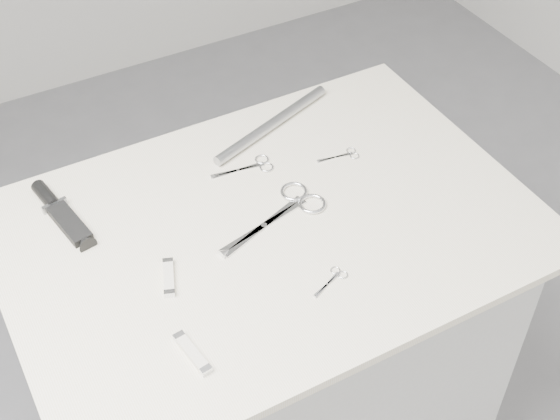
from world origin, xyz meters
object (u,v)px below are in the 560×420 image
embroidery_scissors_a (253,166)px  embroidery_scissors_b (344,155)px  large_shears (289,207)px  metal_rail (272,124)px  sheathed_knife (59,211)px  pocket_knife_a (192,353)px  pocket_knife_b (169,277)px  tiny_scissors (333,279)px  plinth (271,368)px

embroidery_scissors_a → embroidery_scissors_b: same height
large_shears → metal_rail: metal_rail is taller
sheathed_knife → metal_rail: metal_rail is taller
pocket_knife_a → pocket_knife_b: bearing=-17.9°
sheathed_knife → pocket_knife_a: size_ratio=2.08×
pocket_knife_a → metal_rail: size_ratio=0.28×
sheathed_knife → metal_rail: 0.49m
tiny_scissors → pocket_knife_b: pocket_knife_b is taller
plinth → tiny_scissors: bearing=-79.2°
tiny_scissors → pocket_knife_b: bearing=129.0°
sheathed_knife → pocket_knife_b: 0.28m
plinth → tiny_scissors: size_ratio=11.16×
plinth → pocket_knife_b: (-0.22, -0.04, 0.48)m
metal_rail → large_shears: bearing=-110.7°
large_shears → embroidery_scissors_a: 0.14m
sheathed_knife → pocket_knife_b: (0.12, -0.26, -0.00)m
sheathed_knife → pocket_knife_b: sheathed_knife is taller
tiny_scissors → metal_rail: (0.11, 0.43, 0.01)m
embroidery_scissors_a → pocket_knife_b: 0.34m
metal_rail → embroidery_scissors_b: bearing=-60.6°
tiny_scissors → metal_rail: size_ratio=0.24×
large_shears → pocket_knife_a: 0.38m
plinth → embroidery_scissors_b: (0.23, 0.10, 0.47)m
plinth → sheathed_knife: sheathed_knife is taller
embroidery_scissors_b → embroidery_scissors_a: bearing=170.7°
pocket_knife_a → plinth: bearing=-58.8°
embroidery_scissors_b → plinth: bearing=-147.0°
embroidery_scissors_a → pocket_knife_b: (-0.27, -0.20, 0.00)m
plinth → sheathed_knife: size_ratio=4.56×
large_shears → tiny_scissors: (-0.02, -0.19, -0.00)m
tiny_scissors → plinth: bearing=78.6°
plinth → tiny_scissors: 0.50m
embroidery_scissors_a → metal_rail: (0.09, 0.09, 0.01)m
large_shears → embroidery_scissors_b: large_shears is taller
large_shears → metal_rail: bearing=53.1°
plinth → tiny_scissors: tiny_scissors is taller
pocket_knife_a → pocket_knife_b: size_ratio=1.11×
pocket_knife_a → pocket_knife_b: 0.17m
embroidery_scissors_b → sheathed_knife: bearing=177.3°
plinth → embroidery_scissors_b: size_ratio=9.88×
embroidery_scissors_a → pocket_knife_a: (-0.30, -0.37, 0.00)m
plinth → pocket_knife_a: bearing=-140.9°
embroidery_scissors_b → pocket_knife_a: 0.57m
large_shears → pocket_knife_b: pocket_knife_b is taller
pocket_knife_a → metal_rail: (0.40, 0.46, 0.01)m
embroidery_scissors_b → metal_rail: 0.18m
embroidery_scissors_b → large_shears: bearing=-145.8°
pocket_knife_b → metal_rail: bearing=-30.3°
embroidery_scissors_a → embroidery_scissors_b: size_ratio=1.43×
plinth → embroidery_scissors_a: bearing=73.1°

